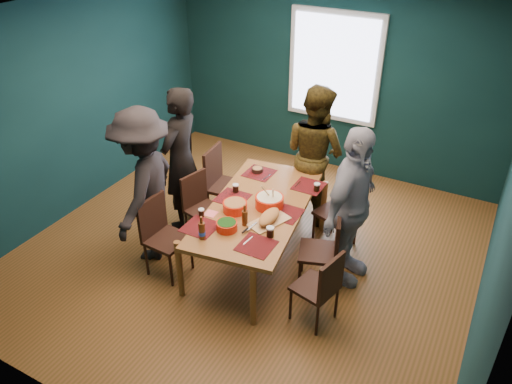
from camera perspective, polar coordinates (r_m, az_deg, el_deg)
room at (r=5.47m, az=0.57°, el=6.22°), size 5.01×5.01×2.71m
dining_table at (r=5.47m, az=0.23°, el=-2.16°), size 1.26×2.09×0.75m
chair_left_far at (r=6.29m, az=-4.03°, el=1.51°), size 0.48×0.48×0.97m
chair_left_mid at (r=5.99m, az=-6.45°, el=-1.15°), size 0.46×0.46×0.85m
chair_left_near at (r=5.51m, az=-10.87°, el=-4.35°), size 0.44×0.44×0.91m
chair_right_far at (r=5.83m, az=9.90°, el=-1.99°), size 0.52×0.52×0.92m
chair_right_mid at (r=5.27m, az=8.11°, el=-6.15°), size 0.51×0.51×0.89m
chair_right_near at (r=4.85m, az=7.57°, el=-10.47°), size 0.45×0.45×0.83m
person_far_left at (r=6.07m, az=-8.59°, el=3.65°), size 0.47×0.68×1.81m
person_back at (r=6.27m, az=6.73°, el=4.46°), size 1.03×0.92×1.76m
person_right at (r=5.21m, az=10.79°, el=-1.80°), size 0.55×1.09×1.79m
person_near_left at (r=5.60m, az=-12.60°, el=0.66°), size 0.97×1.31×1.81m
bowl_salad at (r=5.31m, az=-2.42°, el=-1.63°), size 0.26×0.26×0.11m
bowl_dumpling at (r=5.37m, az=1.55°, el=-1.05°), size 0.31×0.31×0.29m
bowl_herbs at (r=5.04m, az=-3.35°, el=-3.84°), size 0.22×0.22×0.09m
cutting_board at (r=5.13m, az=1.48°, el=-2.99°), size 0.37×0.57×0.12m
small_bowl at (r=6.05m, az=0.15°, el=2.55°), size 0.14×0.14×0.06m
beer_bottle_a at (r=4.91m, az=-6.20°, el=-4.42°), size 0.07×0.07×0.26m
beer_bottle_b at (r=5.08m, az=-1.29°, el=-2.92°), size 0.06×0.06×0.24m
cola_glass_a at (r=5.26m, az=-6.26°, el=-2.32°), size 0.06×0.06×0.09m
cola_glass_b at (r=4.93m, az=1.63°, el=-4.53°), size 0.08×0.08×0.11m
cola_glass_c at (r=5.70m, az=6.97°, el=0.57°), size 0.07×0.07×0.10m
cola_glass_d at (r=5.64m, az=-2.34°, el=0.47°), size 0.07×0.07×0.10m
napkin_a at (r=5.34m, az=3.66°, el=-2.18°), size 0.17×0.17×0.00m
napkin_b at (r=5.31m, az=-5.19°, el=-2.47°), size 0.13×0.13×0.00m
napkin_c at (r=4.77m, az=0.12°, el=-6.78°), size 0.21×0.21×0.00m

